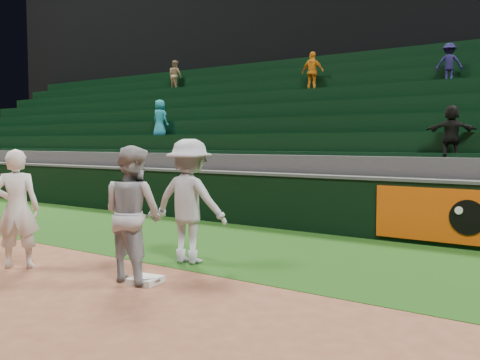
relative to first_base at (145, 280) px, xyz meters
The scene contains 9 objects.
ground 0.34m from the first_base, behind, with size 70.00×70.00×0.00m, color brown.
foul_grass 2.99m from the first_base, 96.43° to the left, with size 36.00×4.20×0.01m, color #13360D.
upper_deck 18.42m from the first_base, 91.10° to the left, with size 40.00×12.00×12.00m, color black.
first_base is the anchor object (origin of this frame).
first_baseman 2.49m from the first_base, 167.84° to the right, with size 0.67×0.44×1.84m, color silver.
baserunner 0.94m from the first_base, behind, with size 0.92×0.72×1.90m, color #979AA1.
base_coach 1.66m from the first_base, 104.29° to the left, with size 1.28×0.74×1.99m, color #A5A7B3.
field_wall 5.22m from the first_base, 93.42° to the left, with size 36.00×0.45×1.25m.
stadium_seating 9.10m from the first_base, 92.16° to the left, with size 36.00×5.95×5.05m.
Camera 1 is at (5.62, -5.10, 1.94)m, focal length 40.00 mm.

